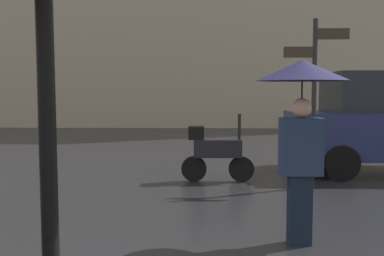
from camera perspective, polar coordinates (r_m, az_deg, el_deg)
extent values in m
cylinder|color=black|center=(2.03, -18.04, -7.16)|extent=(0.08, 0.08, 2.46)
cube|color=black|center=(4.93, 13.74, -10.22)|extent=(0.25, 0.16, 0.75)
cube|color=#1E2D47|center=(4.80, 13.90, -2.35)|extent=(0.45, 0.20, 0.61)
sphere|color=tan|center=(4.77, 14.00, 2.53)|extent=(0.21, 0.21, 0.21)
cylinder|color=black|center=(4.76, 14.04, 4.14)|extent=(0.02, 0.02, 0.30)
cone|color=#1D1B3E|center=(4.77, 14.10, 7.25)|extent=(0.97, 0.97, 0.22)
cylinder|color=black|center=(8.07, 6.41, -5.29)|extent=(0.46, 0.09, 0.46)
cylinder|color=black|center=(8.05, 0.25, -5.29)|extent=(0.46, 0.09, 0.46)
cube|color=black|center=(7.99, 3.35, -2.62)|extent=(0.86, 0.32, 0.32)
cube|color=black|center=(7.96, 0.56, -0.61)|extent=(0.28, 0.28, 0.24)
cylinder|color=black|center=(7.97, 6.15, -0.12)|extent=(0.06, 0.06, 0.55)
cylinder|color=black|center=(10.24, 15.83, -2.75)|extent=(0.65, 0.18, 0.65)
cylinder|color=black|center=(8.52, 18.82, -4.33)|extent=(0.65, 0.18, 0.65)
cylinder|color=black|center=(7.70, 15.49, 2.98)|extent=(0.08, 0.08, 2.84)
cube|color=#33281E|center=(7.83, 17.72, 11.54)|extent=(0.56, 0.04, 0.18)
cube|color=#33281E|center=(7.66, 13.72, 9.52)|extent=(0.52, 0.04, 0.18)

